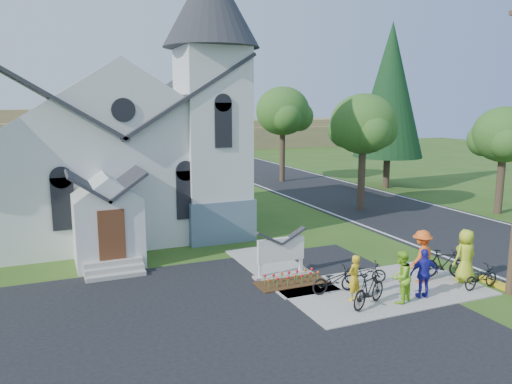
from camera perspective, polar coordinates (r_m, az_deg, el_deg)
name	(u,v)px	position (r m, az deg, el deg)	size (l,w,h in m)	color
ground	(355,302)	(17.24, 11.27, -12.19)	(120.00, 120.00, 0.00)	#2E5217
parking_lot	(158,376)	(13.03, -11.14, -19.93)	(20.00, 16.00, 0.02)	black
road	(353,199)	(34.60, 11.04, -0.82)	(8.00, 90.00, 0.02)	black
sidewalk	(383,289)	(18.44, 14.32, -10.72)	(7.00, 4.00, 0.05)	gray
church	(123,128)	(25.86, -14.97, 7.06)	(12.35, 12.00, 13.00)	silver
church_sign	(281,250)	(18.93, 2.86, -6.65)	(2.20, 0.40, 1.70)	gray
flower_bed	(291,283)	(18.49, 4.07, -10.33)	(2.60, 1.10, 0.07)	#38200F
tree_road_near	(363,125)	(30.70, 12.18, 7.54)	(4.00, 4.00, 7.05)	#3B2920
tree_road_mid	(283,111)	(41.29, 3.07, 9.17)	(4.40, 4.40, 7.80)	#3B2920
tree_road_far	(504,135)	(32.49, 26.52, 5.83)	(3.60, 3.60, 6.30)	#3B2920
conifer	(390,91)	(39.37, 15.09, 11.13)	(5.20, 5.20, 12.40)	#3B2920
distant_hills	(142,134)	(70.67, -12.88, 6.43)	(61.00, 10.00, 5.60)	olive
cyclist_0	(354,277)	(17.00, 11.14, -9.56)	(0.56, 0.37, 1.54)	yellow
bike_0	(334,280)	(17.59, 8.95, -9.92)	(0.59, 1.70, 0.90)	black
cyclist_1	(401,277)	(17.10, 16.22, -9.29)	(0.85, 0.66, 1.75)	#99E12A
bike_1	(369,290)	(16.66, 12.79, -10.84)	(0.52, 1.83, 1.10)	black
cyclist_2	(424,273)	(17.75, 18.66, -8.80)	(0.99, 0.41, 1.69)	#2522AB
bike_2	(365,273)	(18.67, 12.37, -8.99)	(0.53, 1.52, 0.80)	black
cyclist_3	(422,256)	(19.17, 18.41, -6.98)	(1.25, 0.72, 1.94)	orange
bike_3	(444,264)	(20.04, 20.67, -7.66)	(0.51, 1.80, 1.08)	black
cyclist_4	(465,255)	(19.81, 22.82, -6.70)	(0.95, 0.62, 1.94)	#BCD027
bike_4	(481,277)	(19.44, 24.31, -8.87)	(0.54, 1.55, 0.82)	black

